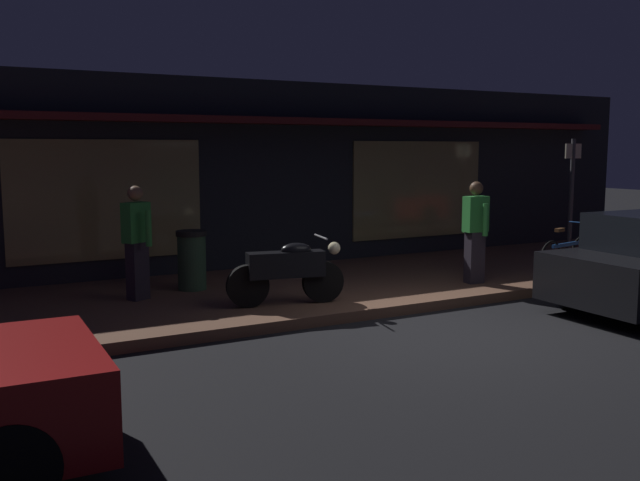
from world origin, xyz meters
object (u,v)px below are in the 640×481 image
Objects in this scene: bicycle_parked at (566,255)px; person_photographer at (137,240)px; motorcycle at (288,270)px; trash_bin at (192,260)px; person_bystander at (475,230)px; sign_post at (571,190)px.

bicycle_parked is 0.98× the size of person_photographer.
motorcycle reaches higher than trash_bin.
motorcycle is at bearing 177.11° from bicycle_parked.
bicycle_parked is 6.41m from trash_bin.
person_bystander is at bearing -22.08° from trash_bin.
trash_bin is at bearing 20.03° from person_photographer.
sign_post is (3.82, 1.44, 0.48)m from person_bystander.
person_bystander reaches higher than motorcycle.
trash_bin is (-8.06, 0.28, -0.89)m from sign_post.
person_photographer reaches higher than trash_bin.
trash_bin reaches higher than bicycle_parked.
sign_post is 8.11m from trash_bin.
person_photographer is 5.36m from person_bystander.
bicycle_parked is 0.98× the size of person_bystander.
person_bystander is at bearing -14.89° from person_photographer.
person_photographer and person_bystander have the same top height.
sign_post reaches higher than bicycle_parked.
motorcycle is 7.41m from sign_post.
person_photographer is at bearing -179.62° from sign_post.
motorcycle is 1.04× the size of bicycle_parked.
bicycle_parked is 7.24m from person_photographer.
bicycle_parked is at bearing -2.89° from motorcycle.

